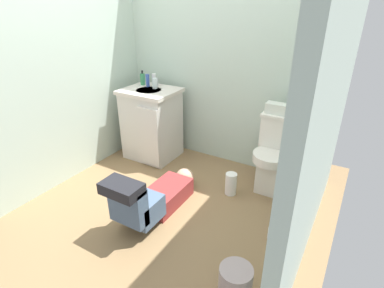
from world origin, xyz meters
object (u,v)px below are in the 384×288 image
at_px(bottle_white, 154,80).
at_px(tissue_box, 278,109).
at_px(faucet, 157,82).
at_px(bottle_clear, 155,83).
at_px(toiletry_bag, 294,111).
at_px(toilet_paper_roll, 275,234).
at_px(person_plumber, 153,197).
at_px(bottle_blue, 148,80).
at_px(trash_can, 235,285).
at_px(soap_dispenser, 143,79).
at_px(vanity_cabinet, 152,123).
at_px(toilet, 274,154).
at_px(paper_towel_roll, 231,184).

bearing_deg(bottle_white, tissue_box, 0.12).
bearing_deg(faucet, bottle_clear, -70.43).
bearing_deg(toiletry_bag, bottle_white, -179.90).
height_order(bottle_clear, toilet_paper_roll, bottle_clear).
distance_m(person_plumber, bottle_white, 1.44).
bearing_deg(bottle_blue, toiletry_bag, 1.83).
bearing_deg(trash_can, bottle_white, 138.63).
xyz_separation_m(faucet, trash_can, (1.64, -1.48, -0.73)).
distance_m(tissue_box, bottle_white, 1.44).
height_order(soap_dispenser, bottle_white, soap_dispenser).
height_order(vanity_cabinet, bottle_white, bottle_white).
bearing_deg(toiletry_bag, soap_dispenser, -179.44).
distance_m(toilet, toilet_paper_roll, 0.82).
height_order(faucet, tissue_box, faucet).
distance_m(soap_dispenser, bottle_blue, 0.11).
distance_m(vanity_cabinet, toiletry_bag, 1.60).
bearing_deg(toilet, faucet, 176.29).
relative_size(soap_dispenser, bottle_blue, 1.17).
bearing_deg(bottle_blue, soap_dispenser, 160.66).
relative_size(vanity_cabinet, faucet, 8.20).
xyz_separation_m(toilet, soap_dispenser, (-1.63, 0.07, 0.52)).
bearing_deg(bottle_blue, faucet, 31.65).
bearing_deg(trash_can, toiletry_bag, 93.54).
distance_m(toilet, toiletry_bag, 0.46).
bearing_deg(trash_can, bottle_blue, 140.46).
bearing_deg(soap_dispenser, toiletry_bag, 0.56).
bearing_deg(faucet, soap_dispenser, -173.99).
height_order(vanity_cabinet, trash_can, vanity_cabinet).
xyz_separation_m(vanity_cabinet, trash_can, (1.63, -1.33, -0.28)).
bearing_deg(person_plumber, trash_can, -24.92).
height_order(trash_can, paper_towel_roll, trash_can).
xyz_separation_m(toiletry_bag, toilet_paper_roll, (0.15, -0.81, -0.76)).
bearing_deg(trash_can, toilet, 98.06).
bearing_deg(bottle_clear, bottle_white, 130.79).
distance_m(toiletry_bag, soap_dispenser, 1.74).
xyz_separation_m(tissue_box, trash_can, (0.24, -1.48, -0.66)).
xyz_separation_m(faucet, paper_towel_roll, (1.14, -0.41, -0.76)).
xyz_separation_m(bottle_clear, paper_towel_roll, (1.11, -0.33, -0.77)).
height_order(bottle_white, trash_can, bottle_white).
xyz_separation_m(tissue_box, toiletry_bag, (0.15, 0.00, 0.01)).
relative_size(faucet, bottle_clear, 0.85).
height_order(person_plumber, bottle_white, bottle_white).
bearing_deg(faucet, vanity_cabinet, -88.69).
bearing_deg(toilet_paper_roll, bottle_white, 155.13).
bearing_deg(soap_dispenser, tissue_box, 0.62).
bearing_deg(faucet, tissue_box, -0.12).
bearing_deg(toilet, tissue_box, 116.43).
height_order(toilet, trash_can, toilet).
bearing_deg(soap_dispenser, bottle_clear, -16.19).
bearing_deg(vanity_cabinet, toilet_paper_roll, -21.40).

